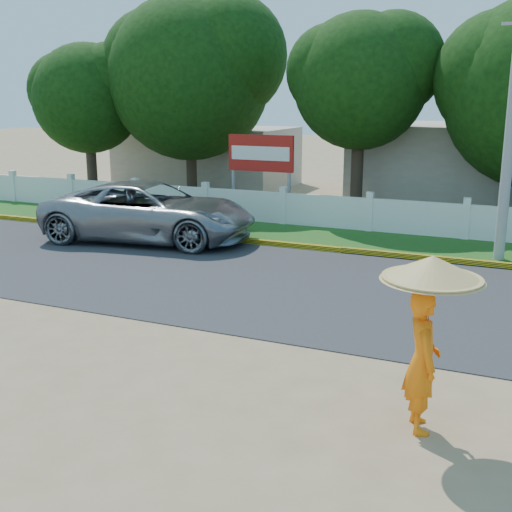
{
  "coord_description": "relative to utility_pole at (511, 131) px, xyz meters",
  "views": [
    {
      "loc": [
        4.82,
        -9.04,
        4.33
      ],
      "look_at": [
        0.0,
        2.0,
        1.3
      ],
      "focal_mm": 45.0,
      "sensor_mm": 36.0,
      "label": 1
    }
  ],
  "objects": [
    {
      "name": "ground",
      "position": [
        -4.12,
        -8.96,
        -3.43
      ],
      "size": [
        120.0,
        120.0,
        0.0
      ],
      "primitive_type": "plane",
      "color": "#9E8460",
      "rests_on": "ground"
    },
    {
      "name": "road",
      "position": [
        -4.12,
        -4.46,
        -3.42
      ],
      "size": [
        60.0,
        7.0,
        0.02
      ],
      "primitive_type": "cube",
      "color": "#38383A",
      "rests_on": "ground"
    },
    {
      "name": "grass_verge",
      "position": [
        -4.12,
        0.79,
        -3.41
      ],
      "size": [
        60.0,
        3.5,
        0.03
      ],
      "primitive_type": "cube",
      "color": "#2D601E",
      "rests_on": "ground"
    },
    {
      "name": "curb",
      "position": [
        -4.12,
        -0.91,
        -3.35
      ],
      "size": [
        40.0,
        0.18,
        0.16
      ],
      "primitive_type": "cube",
      "color": "yellow",
      "rests_on": "ground"
    },
    {
      "name": "fence",
      "position": [
        -4.12,
        2.24,
        -2.88
      ],
      "size": [
        40.0,
        0.1,
        1.1
      ],
      "primitive_type": "cube",
      "color": "silver",
      "rests_on": "ground"
    },
    {
      "name": "building_near",
      "position": [
        -1.12,
        9.04,
        -1.83
      ],
      "size": [
        10.0,
        6.0,
        3.2
      ],
      "primitive_type": "cube",
      "color": "#B7AD99",
      "rests_on": "ground"
    },
    {
      "name": "building_far",
      "position": [
        -14.12,
        10.04,
        -2.03
      ],
      "size": [
        8.0,
        5.0,
        2.8
      ],
      "primitive_type": "cube",
      "color": "#B7AD99",
      "rests_on": "ground"
    },
    {
      "name": "utility_pole",
      "position": [
        0.0,
        0.0,
        0.0
      ],
      "size": [
        0.28,
        0.28,
        6.86
      ],
      "primitive_type": "cylinder",
      "color": "#959593",
      "rests_on": "ground"
    },
    {
      "name": "vehicle",
      "position": [
        -9.94,
        -1.7,
        -2.54
      ],
      "size": [
        6.79,
        3.88,
        1.79
      ],
      "primitive_type": "imported",
      "rotation": [
        0.0,
        0.0,
        1.72
      ],
      "color": "gray",
      "rests_on": "ground"
    },
    {
      "name": "monk_with_parasol",
      "position": [
        -0.39,
        -10.01,
        -1.87
      ],
      "size": [
        1.31,
        1.31,
        2.39
      ],
      "color": "orange",
      "rests_on": "ground"
    },
    {
      "name": "billboard",
      "position": [
        -8.43,
        3.34,
        -1.29
      ],
      "size": [
        2.5,
        0.13,
        2.95
      ],
      "color": "gray",
      "rests_on": "ground"
    }
  ]
}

